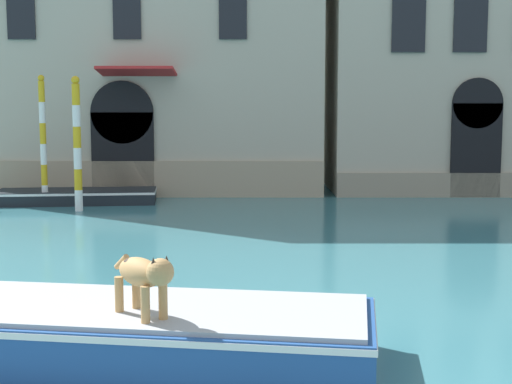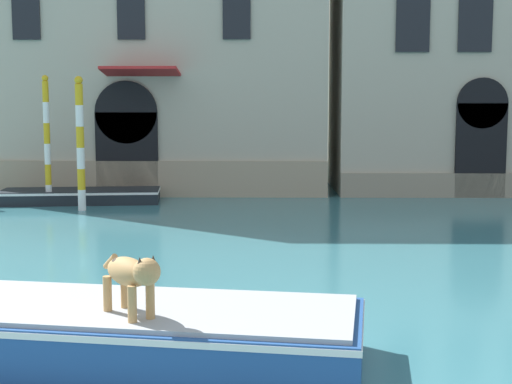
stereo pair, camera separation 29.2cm
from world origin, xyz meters
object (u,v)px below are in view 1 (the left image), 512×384
Objects in this scene: boat_foreground at (123,331)px; mooring_pole_1 at (77,143)px; dog_on_deck at (144,274)px; mooring_pole_0 at (43,140)px; boat_moored_near_palazzo at (77,196)px.

mooring_pole_1 is at bearing 114.47° from boat_foreground.
mooring_pole_1 reaches higher than boat_foreground.
mooring_pole_0 is at bearing 160.50° from dog_on_deck.
boat_moored_near_palazzo is at bearing 114.45° from boat_foreground.
mooring_pole_1 is (1.46, -1.27, -0.04)m from mooring_pole_0.
dog_on_deck reaches higher than boat_foreground.
boat_foreground is 1.18× the size of boat_moored_near_palazzo.
boat_moored_near_palazzo is (-4.92, 16.27, -1.02)m from dog_on_deck.
mooring_pole_1 is at bearing -40.87° from mooring_pole_0.
boat_foreground is 1.52× the size of mooring_pole_0.
boat_foreground is 16.38m from boat_moored_near_palazzo.
boat_moored_near_palazzo is 1.29× the size of mooring_pole_0.
dog_on_deck is (0.36, -0.54, 0.87)m from boat_foreground.
boat_moored_near_palazzo is 2.79m from mooring_pole_1.
boat_foreground reaches higher than boat_moored_near_palazzo.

